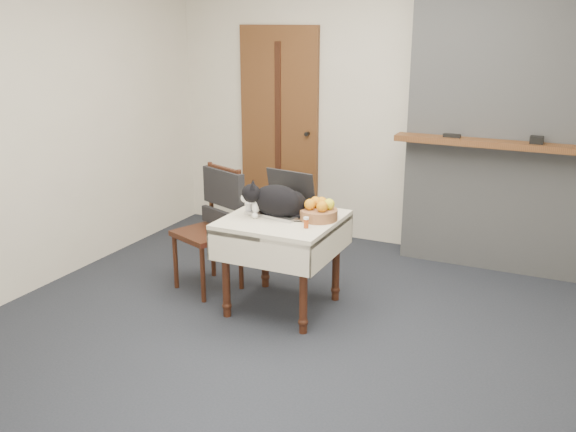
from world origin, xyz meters
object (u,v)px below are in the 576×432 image
at_px(pill_bottle, 306,222).
at_px(side_table, 283,233).
at_px(fruit_basket, 319,211).
at_px(laptop, 284,202).
at_px(door, 279,131).
at_px(cat, 278,201).
at_px(cream_jar, 249,208).
at_px(chair, 217,211).

bearing_deg(pill_bottle, side_table, 149.39).
distance_m(side_table, fruit_basket, 0.31).
relative_size(laptop, pill_bottle, 5.78).
relative_size(door, fruit_basket, 7.48).
bearing_deg(door, cat, -64.02).
relative_size(door, pill_bottle, 26.07).
bearing_deg(cream_jar, pill_bottle, -16.50).
height_order(side_table, fruit_basket, fruit_basket).
distance_m(laptop, pill_bottle, 0.40).
height_order(pill_bottle, fruit_basket, fruit_basket).
height_order(cream_jar, fruit_basket, fruit_basket).
distance_m(door, pill_bottle, 2.18).
distance_m(laptop, cream_jar, 0.25).
height_order(door, cream_jar, door).
distance_m(door, chair, 1.61).
bearing_deg(pill_bottle, cat, 152.11).
relative_size(pill_bottle, chair, 0.08).
height_order(side_table, laptop, laptop).
xyz_separation_m(side_table, fruit_basket, (0.25, 0.07, 0.17)).
height_order(cat, cream_jar, cat).
bearing_deg(pill_bottle, chair, 160.90).
xyz_separation_m(cat, pill_bottle, (0.28, -0.15, -0.07)).
bearing_deg(cat, fruit_basket, -10.52).
bearing_deg(door, pill_bottle, -59.06).
bearing_deg(fruit_basket, cream_jar, -173.21).
xyz_separation_m(side_table, cat, (-0.03, 0.00, 0.23)).
height_order(cat, fruit_basket, cat).
bearing_deg(cat, cream_jar, 154.58).
bearing_deg(fruit_basket, side_table, -164.51).
relative_size(cat, fruit_basket, 2.10).
height_order(laptop, chair, laptop).
bearing_deg(chair, door, 119.48).
bearing_deg(chair, cream_jar, -0.91).
relative_size(cream_jar, fruit_basket, 0.28).
bearing_deg(pill_bottle, door, 120.94).
distance_m(fruit_basket, chair, 0.92).
distance_m(laptop, chair, 0.62).
height_order(side_table, cream_jar, cream_jar).
bearing_deg(cat, chair, 141.19).
relative_size(side_table, laptop, 1.76).
bearing_deg(cat, door, 91.93).
relative_size(laptop, cream_jar, 6.02).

